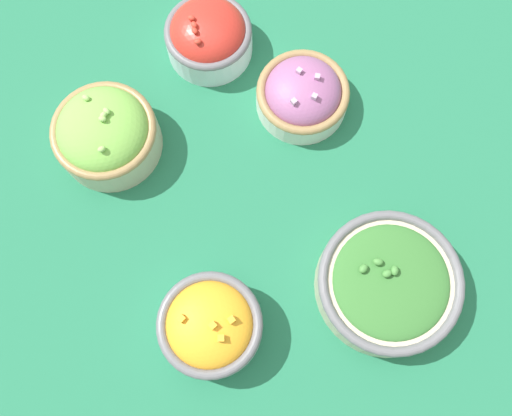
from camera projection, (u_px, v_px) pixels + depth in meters
name	position (u px, v px, depth m)	size (l,w,h in m)	color
ground_plane	(256.00, 214.00, 0.73)	(3.00, 3.00, 0.00)	#23704C
bowl_red_onion	(303.00, 94.00, 0.75)	(0.12, 0.12, 0.07)	silver
bowl_cherry_tomatoes	(208.00, 36.00, 0.76)	(0.12, 0.12, 0.08)	silver
bowl_broccoli	(389.00, 283.00, 0.68)	(0.17, 0.17, 0.06)	beige
bowl_squash	(210.00, 325.00, 0.66)	(0.12, 0.12, 0.08)	#B2C1CC
bowl_lettuce	(105.00, 134.00, 0.72)	(0.13, 0.13, 0.09)	beige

